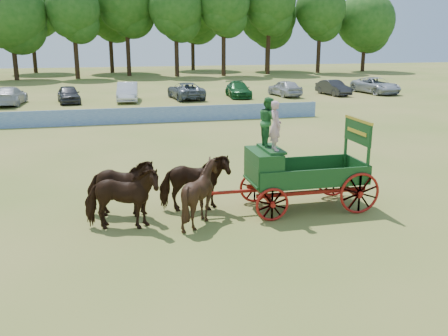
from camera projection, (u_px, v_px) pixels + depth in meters
ground at (196, 214)px, 16.40m from camera, size 160.00×160.00×0.00m
horse_lead_left at (122, 199)px, 14.86m from camera, size 2.45×1.43×1.95m
horse_lead_right at (120, 188)px, 15.90m from camera, size 2.50×1.61×1.95m
horse_wheel_left at (201, 193)px, 15.40m from camera, size 2.04×1.88×1.95m
horse_wheel_right at (194, 183)px, 16.43m from camera, size 2.39×1.25×1.95m
farm_dray at (285, 161)px, 16.43m from camera, size 6.00×2.00×3.75m
sponsor_banner at (132, 116)px, 32.95m from camera, size 26.00×0.08×1.05m
parked_cars at (129, 92)px, 44.55m from camera, size 52.43×7.24×1.64m
treeline at (87, 6)px, 69.49m from camera, size 90.82×23.10×15.58m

